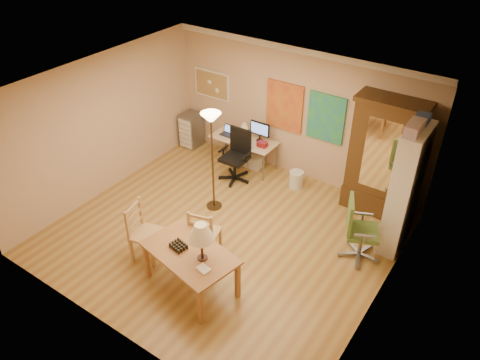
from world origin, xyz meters
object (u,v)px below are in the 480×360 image
Objects in this scene: office_chair_green at (358,242)px; bookshelf at (405,191)px; armoire at (382,165)px; office_chair_black at (236,167)px; dining_table at (194,247)px; computer_desk at (246,149)px.

office_chair_green is 0.51× the size of bookshelf.
bookshelf is at bearing 59.06° from office_chair_green.
armoire is at bearing 130.06° from bookshelf.
office_chair_green reaches higher than office_chair_black.
dining_table is at bearing -66.39° from office_chair_black.
computer_desk is (-1.37, 3.40, -0.45)m from dining_table.
dining_table is at bearing -128.00° from bookshelf.
dining_table is 3.48m from bookshelf.
armoire is (2.74, 0.64, 0.69)m from office_chair_black.
office_chair_black is 0.49× the size of bookshelf.
office_chair_black is (-1.25, 2.85, -0.55)m from dining_table.
armoire reaches higher than office_chair_black.
dining_table is 0.69× the size of armoire.
dining_table reaches higher than office_chair_green.
office_chair_green reaches higher than computer_desk.
dining_table is at bearing -68.04° from computer_desk.
computer_desk is at bearing 102.87° from office_chair_black.
computer_desk is at bearing 169.18° from bookshelf.
office_chair_green is (2.98, -0.78, 0.01)m from office_chair_black.
dining_table is 0.71× the size of bookshelf.
computer_desk is 1.30× the size of office_chair_black.
armoire is at bearing 66.76° from dining_table.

